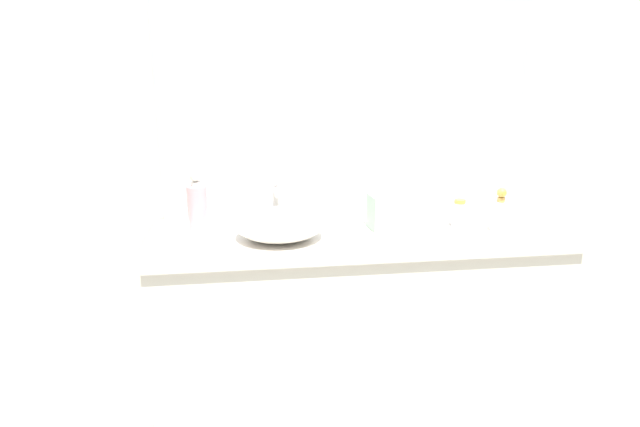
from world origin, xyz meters
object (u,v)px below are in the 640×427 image
(sink_basin, at_px, (280,224))
(lotion_bottle, at_px, (459,214))
(perfume_bottle, at_px, (197,205))
(tissue_box, at_px, (385,210))
(candle_jar, at_px, (346,227))
(soap_dispenser, at_px, (500,214))

(sink_basin, xyz_separation_m, lotion_bottle, (0.72, 0.05, -0.00))
(sink_basin, bearing_deg, perfume_bottle, 151.37)
(tissue_box, height_order, candle_jar, tissue_box)
(tissue_box, bearing_deg, lotion_bottle, -3.28)
(tissue_box, distance_m, candle_jar, 0.17)
(sink_basin, bearing_deg, tissue_box, 9.33)
(lotion_bottle, relative_size, candle_jar, 2.20)
(tissue_box, bearing_deg, perfume_bottle, 172.17)
(lotion_bottle, relative_size, tissue_box, 0.64)
(lotion_bottle, xyz_separation_m, candle_jar, (-0.46, -0.01, -0.03))
(sink_basin, relative_size, tissue_box, 1.87)
(tissue_box, bearing_deg, candle_jar, -168.86)
(sink_basin, height_order, lotion_bottle, lotion_bottle)
(soap_dispenser, bearing_deg, sink_basin, 178.26)
(lotion_bottle, bearing_deg, perfume_bottle, 173.48)
(perfume_bottle, height_order, candle_jar, perfume_bottle)
(sink_basin, distance_m, candle_jar, 0.26)
(perfume_bottle, xyz_separation_m, tissue_box, (0.73, -0.10, -0.02))
(perfume_bottle, relative_size, tissue_box, 1.33)
(soap_dispenser, height_order, tissue_box, tissue_box)
(perfume_bottle, height_order, tissue_box, perfume_bottle)
(soap_dispenser, height_order, candle_jar, soap_dispenser)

